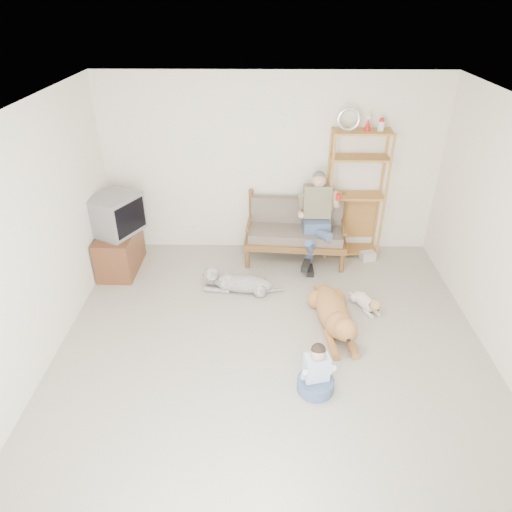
{
  "coord_description": "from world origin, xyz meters",
  "views": [
    {
      "loc": [
        -0.12,
        -3.76,
        3.66
      ],
      "look_at": [
        -0.2,
        1.0,
        0.83
      ],
      "focal_mm": 32.0,
      "sensor_mm": 36.0,
      "label": 1
    }
  ],
  "objects_px": {
    "loveseat": "(295,229)",
    "etagere": "(355,194)",
    "golden_retriever": "(335,315)",
    "tv_stand": "(120,251)"
  },
  "relations": [
    {
      "from": "loveseat",
      "to": "etagere",
      "type": "distance_m",
      "value": 1.03
    },
    {
      "from": "golden_retriever",
      "to": "loveseat",
      "type": "bearing_deg",
      "value": 96.65
    },
    {
      "from": "golden_retriever",
      "to": "tv_stand",
      "type": "bearing_deg",
      "value": 149.6
    },
    {
      "from": "etagere",
      "to": "golden_retriever",
      "type": "distance_m",
      "value": 2.09
    },
    {
      "from": "tv_stand",
      "to": "loveseat",
      "type": "bearing_deg",
      "value": 8.71
    },
    {
      "from": "tv_stand",
      "to": "golden_retriever",
      "type": "bearing_deg",
      "value": -23.37
    },
    {
      "from": "loveseat",
      "to": "golden_retriever",
      "type": "distance_m",
      "value": 1.77
    },
    {
      "from": "loveseat",
      "to": "golden_retriever",
      "type": "xyz_separation_m",
      "value": [
        0.4,
        -1.7,
        -0.3
      ]
    },
    {
      "from": "loveseat",
      "to": "tv_stand",
      "type": "distance_m",
      "value": 2.64
    },
    {
      "from": "loveseat",
      "to": "tv_stand",
      "type": "height_order",
      "value": "loveseat"
    }
  ]
}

